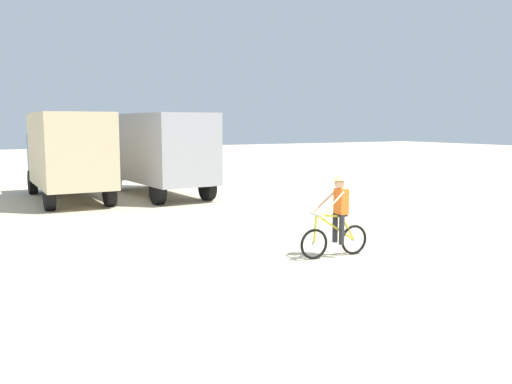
% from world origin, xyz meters
% --- Properties ---
extents(ground_plane, '(120.00, 120.00, 0.00)m').
position_xyz_m(ground_plane, '(0.00, 0.00, 0.00)').
color(ground_plane, beige).
extents(box_truck_tan_camper, '(2.47, 6.78, 3.35)m').
position_xyz_m(box_truck_tan_camper, '(-3.21, 13.17, 1.87)').
color(box_truck_tan_camper, '#CCB78E').
rests_on(box_truck_tan_camper, ground).
extents(box_truck_grey_hauler, '(2.76, 6.88, 3.35)m').
position_xyz_m(box_truck_grey_hauler, '(0.32, 12.77, 1.87)').
color(box_truck_grey_hauler, '#9E9EA3').
rests_on(box_truck_grey_hauler, ground).
extents(cyclist_orange_shirt, '(1.73, 0.52, 1.82)m').
position_xyz_m(cyclist_orange_shirt, '(0.35, 0.98, 0.85)').
color(cyclist_orange_shirt, black).
rests_on(cyclist_orange_shirt, ground).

